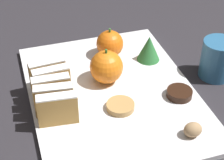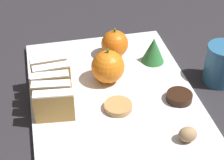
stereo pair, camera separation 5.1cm
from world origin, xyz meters
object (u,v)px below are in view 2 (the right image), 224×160
object	(u,v)px
walnut	(188,134)
coffee_mug	(223,64)
orange_near	(115,44)
orange_far	(106,67)
chocolate_cookie	(179,97)

from	to	relation	value
walnut	coffee_mug	bearing A→B (deg)	48.72
orange_near	orange_far	size ratio (longest dim) A/B	0.90
coffee_mug	walnut	bearing A→B (deg)	-131.28
walnut	coffee_mug	size ratio (longest dim) A/B	0.33
walnut	coffee_mug	world-z (taller)	coffee_mug
orange_near	chocolate_cookie	world-z (taller)	orange_near
orange_near	orange_far	xyz separation A→B (m)	(-0.04, -0.09, 0.00)
orange_far	walnut	bearing A→B (deg)	-62.59
orange_near	coffee_mug	bearing A→B (deg)	-32.58
orange_near	chocolate_cookie	distance (m)	0.21
orange_far	chocolate_cookie	bearing A→B (deg)	-36.00
orange_near	chocolate_cookie	size ratio (longest dim) A/B	1.36
orange_far	chocolate_cookie	distance (m)	0.17
orange_near	coffee_mug	world-z (taller)	coffee_mug
walnut	coffee_mug	distance (m)	0.22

